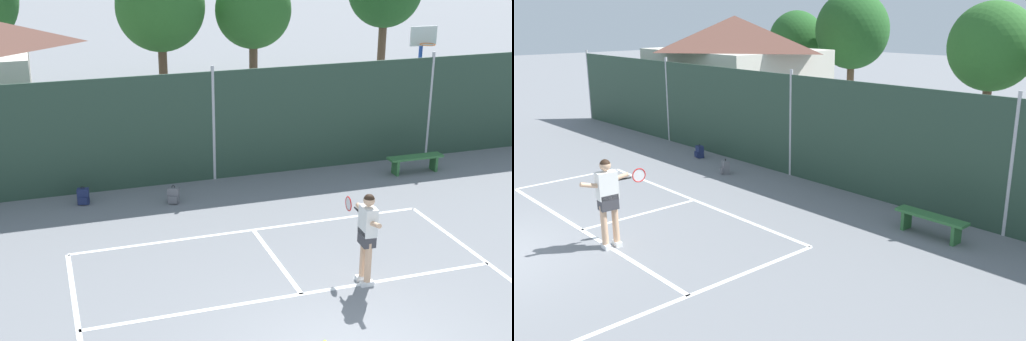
# 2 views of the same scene
# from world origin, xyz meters

# --- Properties ---
(chainlink_fence) EXTENTS (26.09, 0.09, 3.11)m
(chainlink_fence) POSITION_xyz_m (0.00, 9.00, 1.48)
(chainlink_fence) COLOR #284233
(chainlink_fence) RESTS_ON ground
(clubhouse_building) EXTENTS (7.31, 5.88, 4.60)m
(clubhouse_building) POSITION_xyz_m (-7.89, 13.43, 2.38)
(clubhouse_building) COLOR beige
(clubhouse_building) RESTS_ON ground
(treeline_backdrop) EXTENTS (24.14, 3.40, 5.80)m
(treeline_backdrop) POSITION_xyz_m (-0.68, 19.78, 3.52)
(treeline_backdrop) COLOR brown
(treeline_backdrop) RESTS_ON ground
(tennis_player) EXTENTS (0.28, 1.44, 1.85)m
(tennis_player) POSITION_xyz_m (1.32, 2.53, 1.11)
(tennis_player) COLOR silver
(tennis_player) RESTS_ON ground
(backpack_navy) EXTENTS (0.31, 0.28, 0.46)m
(backpack_navy) POSITION_xyz_m (-3.55, 8.25, 0.19)
(backpack_navy) COLOR navy
(backpack_navy) RESTS_ON ground
(backpack_grey) EXTENTS (0.33, 0.32, 0.46)m
(backpack_grey) POSITION_xyz_m (-1.40, 7.64, 0.19)
(backpack_grey) COLOR slate
(backpack_grey) RESTS_ON ground
(courtside_bench) EXTENTS (1.60, 0.36, 0.48)m
(courtside_bench) POSITION_xyz_m (5.44, 7.79, 0.36)
(courtside_bench) COLOR #336B38
(courtside_bench) RESTS_ON ground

